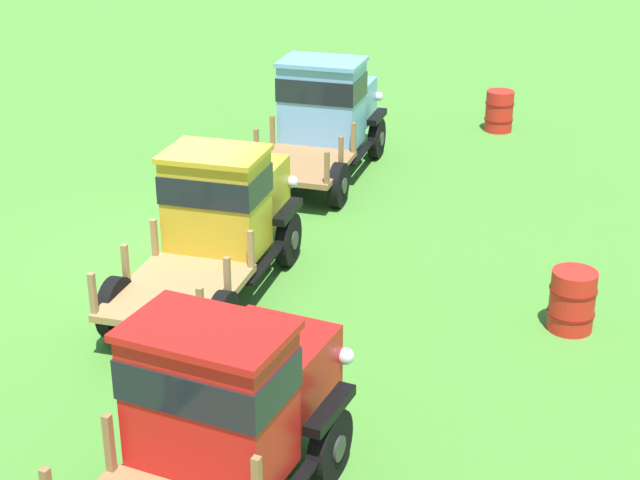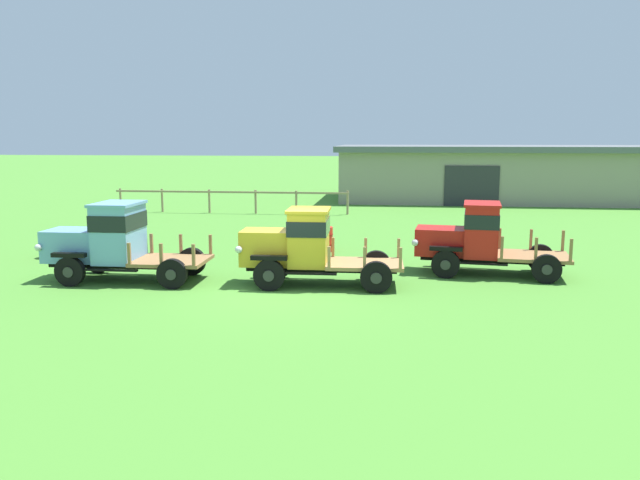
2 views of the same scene
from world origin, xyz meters
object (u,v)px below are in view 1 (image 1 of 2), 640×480
Objects in this scene: vintage_truck_second_in_line at (221,213)px; oil_drum_near_fence at (572,300)px; oil_drum_beside_row at (499,111)px; vintage_truck_midrow_center at (219,414)px; vintage_truck_foreground_near at (325,112)px.

vintage_truck_second_in_line is 5.19× the size of oil_drum_near_fence.
oil_drum_beside_row is (-9.05, 2.96, -0.65)m from vintage_truck_second_in_line.
oil_drum_near_fence is (9.05, 2.26, -0.02)m from oil_drum_beside_row.
vintage_truck_midrow_center is at bearing 22.46° from vintage_truck_second_in_line.
vintage_truck_foreground_near is 4.69m from oil_drum_beside_row.
oil_drum_beside_row is 9.33m from oil_drum_near_fence.
vintage_truck_foreground_near is 5.12× the size of oil_drum_beside_row.
oil_drum_beside_row is (-13.99, 0.91, -0.62)m from vintage_truck_midrow_center.
oil_drum_beside_row is at bearing 176.26° from vintage_truck_midrow_center.
vintage_truck_foreground_near is at bearing -168.60° from vintage_truck_midrow_center.
oil_drum_beside_row is (-3.51, 3.03, -0.68)m from vintage_truck_foreground_near.
oil_drum_beside_row is at bearing 161.91° from vintage_truck_second_in_line.
vintage_truck_foreground_near is 5.36× the size of oil_drum_near_fence.
vintage_truck_foreground_near is at bearing -179.26° from vintage_truck_second_in_line.
vintage_truck_second_in_line is at bearing -90.04° from oil_drum_near_fence.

